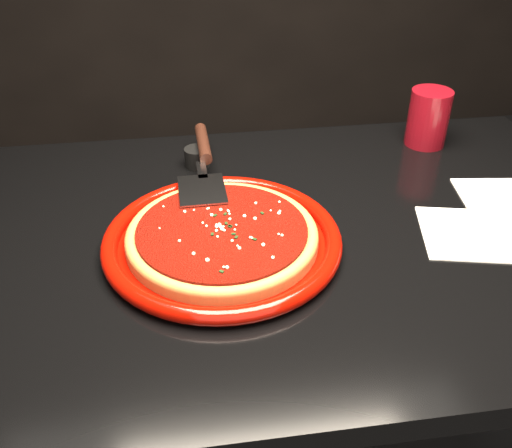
{
  "coord_description": "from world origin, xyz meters",
  "views": [
    {
      "loc": [
        -0.18,
        -0.79,
        1.31
      ],
      "look_at": [
        -0.07,
        -0.0,
        0.77
      ],
      "focal_mm": 40.0,
      "sensor_mm": 36.0,
      "label": 1
    }
  ],
  "objects_px": {
    "cup": "(428,118)",
    "ramekin": "(197,157)",
    "table": "(288,377)",
    "plate": "(222,240)",
    "pizza_server": "(204,162)"
  },
  "relations": [
    {
      "from": "cup",
      "to": "ramekin",
      "type": "height_order",
      "value": "cup"
    },
    {
      "from": "table",
      "to": "plate",
      "type": "distance_m",
      "value": 0.41
    },
    {
      "from": "plate",
      "to": "cup",
      "type": "bearing_deg",
      "value": 33.82
    },
    {
      "from": "table",
      "to": "pizza_server",
      "type": "xyz_separation_m",
      "value": [
        -0.14,
        0.18,
        0.42
      ]
    },
    {
      "from": "table",
      "to": "pizza_server",
      "type": "height_order",
      "value": "pizza_server"
    },
    {
      "from": "pizza_server",
      "to": "ramekin",
      "type": "bearing_deg",
      "value": 96.42
    },
    {
      "from": "plate",
      "to": "pizza_server",
      "type": "distance_m",
      "value": 0.21
    },
    {
      "from": "cup",
      "to": "ramekin",
      "type": "xyz_separation_m",
      "value": [
        -0.5,
        -0.03,
        -0.04
      ]
    },
    {
      "from": "pizza_server",
      "to": "plate",
      "type": "bearing_deg",
      "value": -86.99
    },
    {
      "from": "pizza_server",
      "to": "ramekin",
      "type": "distance_m",
      "value": 0.08
    },
    {
      "from": "ramekin",
      "to": "plate",
      "type": "bearing_deg",
      "value": -85.23
    },
    {
      "from": "pizza_server",
      "to": "table",
      "type": "bearing_deg",
      "value": -52.23
    },
    {
      "from": "table",
      "to": "pizza_server",
      "type": "distance_m",
      "value": 0.48
    },
    {
      "from": "cup",
      "to": "plate",
      "type": "bearing_deg",
      "value": -146.18
    },
    {
      "from": "plate",
      "to": "ramekin",
      "type": "bearing_deg",
      "value": 94.77
    }
  ]
}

